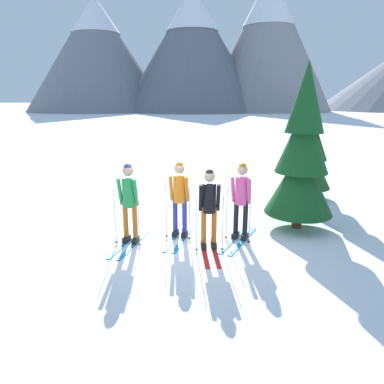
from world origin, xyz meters
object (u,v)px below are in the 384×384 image
Objects in this scene: skier_in_green at (129,200)px; pine_tree_near at (302,155)px; pine_tree_mid at (309,148)px; skier_in_pink at (242,197)px; skier_in_black at (209,206)px; skier_in_orange at (180,195)px.

skier_in_green is 4.18m from pine_tree_near.
pine_tree_mid is (0.76, 2.86, -0.21)m from pine_tree_near.
pine_tree_mid reaches higher than skier_in_pink.
skier_in_green is 0.45× the size of pine_tree_near.
skier_in_green is at bearing 176.40° from skier_in_black.
skier_in_black is (0.71, -0.61, -0.05)m from skier_in_orange.
skier_in_orange is at bearing -179.46° from skier_in_pink.
skier_in_orange is 3.07m from pine_tree_near.
pine_tree_mid is at bearing 60.20° from skier_in_pink.
skier_in_orange is 0.93m from skier_in_black.
pine_tree_near is at bearing 18.71° from skier_in_orange.
skier_in_orange and skier_in_pink have the same top height.
pine_tree_near reaches higher than skier_in_green.
skier_in_orange is at bearing -161.29° from pine_tree_near.
pine_tree_near is (1.41, 0.94, 0.81)m from skier_in_pink.
skier_in_pink is (0.68, 0.62, 0.05)m from skier_in_black.
skier_in_orange is 1.00× the size of skier_in_pink.
skier_in_pink is at bearing 11.92° from skier_in_green.
skier_in_pink is 1.88m from pine_tree_near.
skier_in_orange is 0.45× the size of pine_tree_near.
skier_in_green reaches higher than skier_in_orange.
skier_in_green reaches higher than skier_in_pink.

